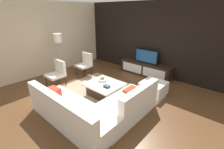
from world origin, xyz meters
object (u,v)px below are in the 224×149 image
media_console (145,69)px  accent_chair_far (85,63)px  floor_lamp (58,41)px  book_stack (107,86)px  accent_chair_near (57,72)px  fruit_bowl (102,79)px  television (146,56)px  ottoman (153,88)px  coffee_table (104,89)px  sectional_couch (94,108)px

media_console → accent_chair_far: bearing=-140.7°
floor_lamp → book_stack: bearing=-3.2°
floor_lamp → book_stack: 2.79m
accent_chair_near → fruit_bowl: (1.54, 0.64, -0.06)m
television → ottoman: (1.02, -1.25, -0.57)m
floor_lamp → ottoman: 3.84m
fruit_bowl → accent_chair_far: 1.73m
media_console → accent_chair_far: size_ratio=2.44×
book_stack → ottoman: bearing=52.6°
coffee_table → ottoman: (1.12, 1.05, -0.00)m
floor_lamp → accent_chair_far: 1.31m
fruit_bowl → book_stack: size_ratio=1.43×
ottoman → television: bearing=129.3°
floor_lamp → coffee_table: bearing=-0.6°
ottoman → accent_chair_far: 2.93m
media_console → television: (-0.00, 0.00, 0.52)m
media_console → coffee_table: media_console is taller
accent_chair_near → accent_chair_far: size_ratio=1.00×
sectional_couch → coffee_table: size_ratio=2.26×
television → ottoman: television is taller
book_stack → fruit_bowl: bearing=151.0°
accent_chair_near → floor_lamp: floor_lamp is taller
sectional_couch → book_stack: bearing=114.1°
media_console → sectional_couch: sectional_couch is taller
ottoman → fruit_bowl: (-1.30, -0.95, 0.23)m
coffee_table → accent_chair_near: bearing=-162.5°
accent_chair_near → ottoman: accent_chair_near is taller
sectional_couch → accent_chair_far: bearing=144.0°
television → accent_chair_near: television is taller
sectional_couch → accent_chair_far: (-2.39, 1.74, 0.22)m
accent_chair_near → accent_chair_far: bearing=98.2°
coffee_table → floor_lamp: size_ratio=0.64×
accent_chair_near → book_stack: (1.94, 0.42, -0.08)m
floor_lamp → media_console: bearing=42.4°
accent_chair_near → ottoman: size_ratio=1.24×
fruit_bowl → television: bearing=82.7°
floor_lamp → ottoman: bearing=16.3°
sectional_couch → television: bearing=98.8°
ottoman → book_stack: bearing=-127.4°
coffee_table → fruit_bowl: (-0.18, 0.10, 0.23)m
sectional_couch → floor_lamp: bearing=161.3°
accent_chair_far → media_console: bearing=30.7°
sectional_couch → coffee_table: sectional_couch is taller
sectional_couch → accent_chair_near: 2.38m
accent_chair_near → book_stack: 1.98m
sectional_couch → floor_lamp: 3.35m
coffee_table → ottoman: ottoman is taller
coffee_table → accent_chair_near: accent_chair_near is taller
fruit_bowl → ottoman: bearing=36.3°
coffee_table → fruit_bowl: 0.31m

